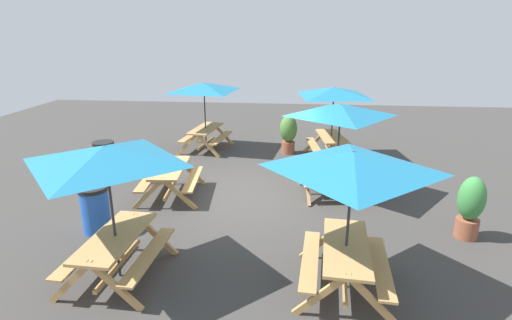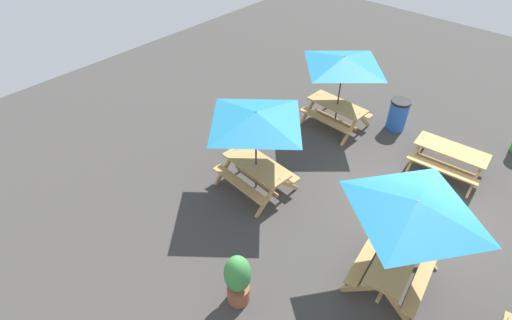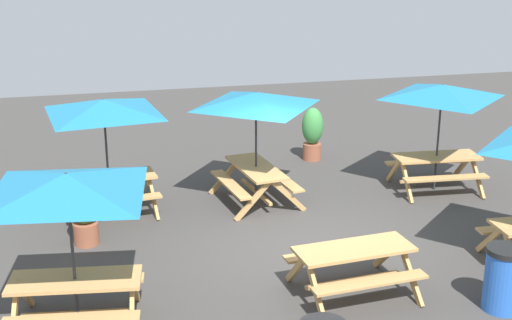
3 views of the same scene
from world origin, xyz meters
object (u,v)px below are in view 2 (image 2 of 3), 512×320
(picnic_table_3, at_px, (450,155))
(trash_bin_blue, at_px, (398,115))
(picnic_table_1, at_px, (343,67))
(potted_plant_1, at_px, (238,279))
(picnic_table_0, at_px, (256,123))
(picnic_table_2, at_px, (413,213))

(picnic_table_3, relative_size, trash_bin_blue, 1.95)
(picnic_table_1, bearing_deg, potted_plant_1, -70.22)
(picnic_table_0, xyz_separation_m, picnic_table_3, (3.37, 3.88, -1.43))
(picnic_table_1, distance_m, potted_plant_1, 6.77)
(picnic_table_0, height_order, potted_plant_1, picnic_table_0)
(picnic_table_1, relative_size, picnic_table_2, 1.00)
(picnic_table_3, xyz_separation_m, potted_plant_1, (-1.47, -6.50, 0.12))
(picnic_table_0, bearing_deg, picnic_table_1, 95.43)
(picnic_table_2, bearing_deg, picnic_table_0, 78.85)
(picnic_table_3, distance_m, trash_bin_blue, 2.18)
(picnic_table_0, height_order, picnic_table_1, same)
(picnic_table_2, xyz_separation_m, potted_plant_1, (-1.99, -2.40, -1.30))
(picnic_table_0, height_order, trash_bin_blue, picnic_table_0)
(picnic_table_1, distance_m, picnic_table_2, 5.58)
(trash_bin_blue, bearing_deg, picnic_table_2, -63.98)
(picnic_table_0, distance_m, picnic_table_3, 5.33)
(picnic_table_0, xyz_separation_m, picnic_table_1, (-0.05, 3.73, 0.00))
(picnic_table_1, height_order, trash_bin_blue, picnic_table_1)
(picnic_table_0, height_order, picnic_table_3, picnic_table_0)
(picnic_table_2, bearing_deg, trash_bin_blue, 18.04)
(picnic_table_0, relative_size, potted_plant_1, 1.81)
(picnic_table_2, bearing_deg, potted_plant_1, 132.41)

